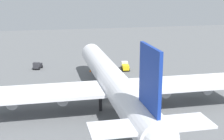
# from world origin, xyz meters

# --- Properties ---
(ground_plane) EXTENTS (259.05, 259.05, 0.00)m
(ground_plane) POSITION_xyz_m (0.00, 0.00, 0.00)
(ground_plane) COLOR slate
(cargo_airplane) EXTENTS (64.76, 56.76, 17.82)m
(cargo_airplane) POSITION_xyz_m (-0.46, 0.00, 5.65)
(cargo_airplane) COLOR silver
(cargo_airplane) RESTS_ON ground_plane
(baggage_tug) EXTENTS (4.85, 2.87, 2.48)m
(baggage_tug) POSITION_xyz_m (28.92, -10.49, 1.24)
(baggage_tug) COLOR silver
(baggage_tug) RESTS_ON ground_plane
(maintenance_van) EXTENTS (4.11, 3.26, 2.33)m
(maintenance_van) POSITION_xyz_m (36.09, 16.35, 1.14)
(maintenance_van) COLOR #333338
(maintenance_van) RESTS_ON ground_plane
(safety_cone_nose) EXTENTS (0.52, 0.52, 0.74)m
(safety_cone_nose) POSITION_xyz_m (29.14, 0.51, 0.37)
(safety_cone_nose) COLOR orange
(safety_cone_nose) RESTS_ON ground_plane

